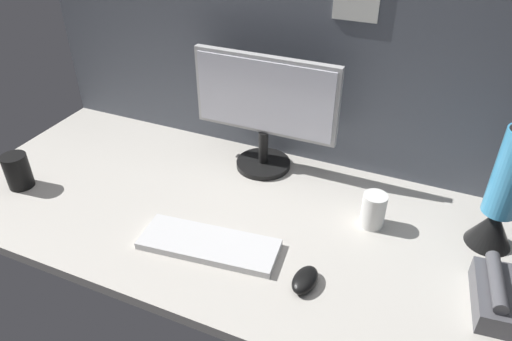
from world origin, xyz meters
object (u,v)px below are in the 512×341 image
at_px(mug_ceramic_white, 373,210).
at_px(mug_black_travel, 18,171).
at_px(lava_lamp, 504,194).
at_px(mouse, 305,280).
at_px(desk_phone, 512,299).
at_px(monitor, 265,107).
at_px(keyboard, 209,244).

distance_m(mug_ceramic_white, mug_black_travel, 1.08).
bearing_deg(lava_lamp, mouse, -139.89).
bearing_deg(mug_black_travel, lava_lamp, 12.66).
height_order(mug_black_travel, desk_phone, mug_black_travel).
relative_size(monitor, keyboard, 1.27).
distance_m(monitor, mug_ceramic_white, 0.46).
relative_size(keyboard, mug_ceramic_white, 3.62).
distance_m(mug_ceramic_white, lava_lamp, 0.33).
height_order(monitor, lava_lamp, lava_lamp).
bearing_deg(mouse, mug_black_travel, -176.94).
bearing_deg(lava_lamp, mug_black_travel, -167.34).
height_order(keyboard, mug_black_travel, mug_black_travel).
xyz_separation_m(mouse, mug_black_travel, (-0.95, 0.04, 0.04)).
distance_m(mouse, lava_lamp, 0.55).
xyz_separation_m(lava_lamp, desk_phone, (0.05, -0.22, -0.13)).
xyz_separation_m(monitor, mouse, (0.30, -0.45, -0.20)).
bearing_deg(monitor, mug_black_travel, -147.63).
height_order(mug_ceramic_white, desk_phone, mug_ceramic_white).
height_order(keyboard, lava_lamp, lava_lamp).
xyz_separation_m(monitor, keyboard, (0.02, -0.43, -0.21)).
xyz_separation_m(keyboard, lava_lamp, (0.68, 0.32, 0.15)).
xyz_separation_m(mouse, lava_lamp, (0.40, 0.34, 0.15)).
relative_size(keyboard, mug_black_travel, 3.34).
bearing_deg(mug_black_travel, mug_ceramic_white, 13.60).
relative_size(keyboard, lava_lamp, 0.95).
relative_size(mouse, mug_black_travel, 0.87).
bearing_deg(desk_phone, mouse, -165.38).
distance_m(monitor, desk_phone, 0.84).
bearing_deg(monitor, mug_ceramic_white, -22.11).
bearing_deg(mouse, mug_ceramic_white, 76.14).
height_order(monitor, desk_phone, monitor).
xyz_separation_m(keyboard, desk_phone, (0.73, 0.09, 0.02)).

